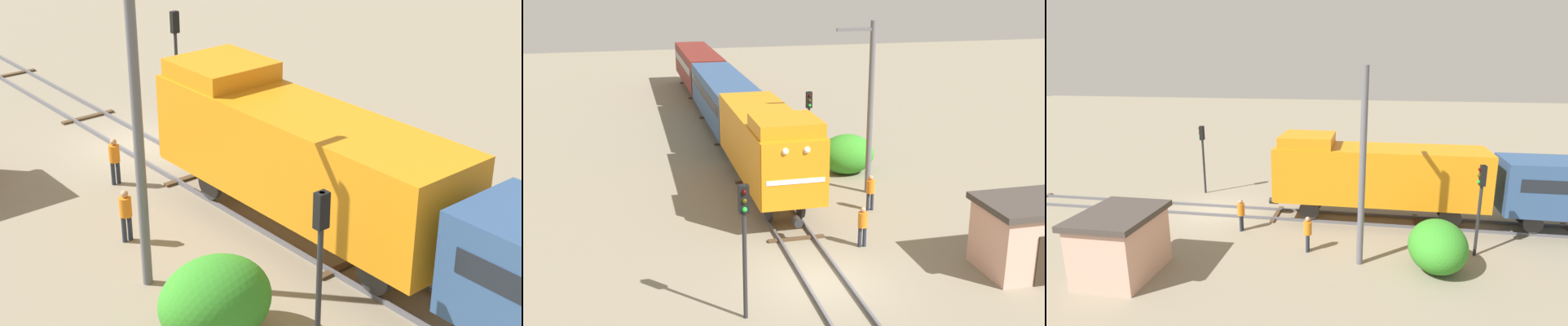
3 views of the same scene
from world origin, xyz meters
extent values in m
plane|color=gray|center=(0.00, 0.00, 0.00)|extent=(140.74, 140.74, 0.00)
cube|color=#595960|center=(-0.72, 0.00, 0.08)|extent=(0.10, 93.83, 0.16)
cube|color=#595960|center=(0.72, 0.00, 0.08)|extent=(0.10, 93.83, 0.16)
cube|color=#4C3823|center=(0.00, -11.73, 0.04)|extent=(2.40, 0.24, 0.09)
cube|color=#4C3823|center=(0.00, -3.91, 0.04)|extent=(2.40, 0.24, 0.09)
cube|color=#4C3823|center=(0.00, 3.91, 0.04)|extent=(2.40, 0.24, 0.09)
cube|color=#4C3823|center=(0.00, 11.73, 0.04)|extent=(2.40, 0.24, 0.09)
cube|color=orange|center=(0.00, 9.61, 2.71)|extent=(2.90, 11.00, 2.90)
cube|color=orange|center=(0.00, 5.71, 4.46)|extent=(2.75, 2.80, 0.60)
cube|color=orange|center=(0.00, 4.06, 2.71)|extent=(2.84, 0.10, 2.84)
cube|color=white|center=(0.00, 4.02, 2.51)|extent=(2.46, 0.06, 0.20)
sphere|color=white|center=(-0.45, 4.01, 3.81)|extent=(0.28, 0.28, 0.28)
sphere|color=white|center=(0.45, 4.01, 3.81)|extent=(0.28, 0.28, 0.28)
cylinder|color=#262628|center=(0.00, 3.76, 0.86)|extent=(0.36, 0.50, 0.36)
cylinder|color=#262628|center=(-0.72, 5.91, 0.71)|extent=(0.18, 1.10, 1.10)
cylinder|color=#262628|center=(0.72, 5.91, 0.71)|extent=(0.18, 1.10, 1.10)
cylinder|color=#262628|center=(-0.72, 13.31, 0.71)|extent=(0.18, 1.10, 1.10)
cylinder|color=#262628|center=(0.72, 13.31, 0.71)|extent=(0.18, 1.10, 1.10)
cylinder|color=#262628|center=(-3.20, -1.76, 2.26)|extent=(0.14, 0.14, 4.52)
cube|color=black|center=(-3.20, -1.76, 4.07)|extent=(0.32, 0.24, 0.90)
sphere|color=#390606|center=(-3.20, -1.90, 4.34)|extent=(0.16, 0.16, 0.16)
sphere|color=#3C3306|center=(-3.20, -1.90, 4.06)|extent=(0.16, 0.16, 0.16)
sphere|color=green|center=(-3.20, -1.90, 3.78)|extent=(0.16, 0.16, 0.16)
cylinder|color=#262628|center=(3.40, 13.97, 2.12)|extent=(0.14, 0.14, 4.23)
cube|color=black|center=(3.40, 13.97, 3.78)|extent=(0.32, 0.24, 0.90)
sphere|color=#390606|center=(3.40, 13.83, 4.05)|extent=(0.16, 0.16, 0.16)
sphere|color=#3C3306|center=(3.40, 13.83, 3.77)|extent=(0.16, 0.16, 0.16)
sphere|color=green|center=(3.40, 13.83, 3.49)|extent=(0.16, 0.16, 0.16)
cylinder|color=#262B38|center=(2.30, 2.61, 0.42)|extent=(0.15, 0.15, 0.85)
cylinder|color=#262B38|center=(2.50, 2.61, 0.42)|extent=(0.15, 0.15, 0.85)
cylinder|color=orange|center=(2.40, 2.61, 1.16)|extent=(0.38, 0.38, 0.62)
sphere|color=tan|center=(2.40, 2.61, 1.58)|extent=(0.23, 0.23, 0.23)
cylinder|color=#262B38|center=(4.10, 6.40, 0.42)|extent=(0.15, 0.15, 0.85)
cylinder|color=#262B38|center=(4.30, 6.40, 0.42)|extent=(0.15, 0.15, 0.85)
cylinder|color=orange|center=(4.20, 6.40, 1.16)|extent=(0.38, 0.38, 0.62)
sphere|color=tan|center=(4.20, 6.40, 1.58)|extent=(0.23, 0.23, 0.23)
cylinder|color=#595960|center=(5.00, 8.82, 4.23)|extent=(0.28, 0.28, 8.47)
ellipsoid|color=#338826|center=(5.03, 12.05, 1.08)|extent=(2.98, 2.44, 2.16)
camera|label=1|loc=(14.64, 25.44, 12.04)|focal=55.00mm
camera|label=2|loc=(-6.51, -20.23, 10.87)|focal=45.00mm
camera|label=3|loc=(21.34, 9.17, 8.64)|focal=28.00mm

